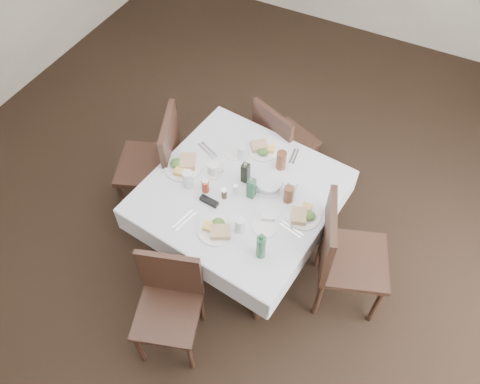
{
  "coord_description": "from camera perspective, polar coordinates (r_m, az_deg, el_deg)",
  "views": [
    {
      "loc": [
        1.09,
        -1.91,
        3.48
      ],
      "look_at": [
        0.15,
        -0.09,
        0.8
      ],
      "focal_mm": 35.0,
      "sensor_mm": 36.0,
      "label": 1
    }
  ],
  "objects": [
    {
      "name": "pepper_shaker",
      "position": [
        3.36,
        -1.96,
        -0.2
      ],
      "size": [
        0.04,
        0.04,
        0.09
      ],
      "color": "#3F3322",
      "rests_on": "dining_table"
    },
    {
      "name": "sugar_caddy",
      "position": [
        3.27,
        3.45,
        -3.09
      ],
      "size": [
        0.11,
        0.08,
        0.05
      ],
      "color": "white",
      "rests_on": "dining_table"
    },
    {
      "name": "side_plate_b",
      "position": [
        3.24,
        3.06,
        -4.29
      ],
      "size": [
        0.17,
        0.17,
        0.01
      ],
      "color": "white",
      "rests_on": "dining_table"
    },
    {
      "name": "sunglasses",
      "position": [
        3.36,
        -3.79,
        -1.12
      ],
      "size": [
        0.15,
        0.06,
        0.03
      ],
      "color": "black",
      "rests_on": "dining_table"
    },
    {
      "name": "chair_west",
      "position": [
        3.92,
        -9.91,
        4.01
      ],
      "size": [
        0.64,
        0.64,
        1.03
      ],
      "color": "black",
      "rests_on": "ground"
    },
    {
      "name": "side_plate_a",
      "position": [
        3.66,
        -0.78,
        4.67
      ],
      "size": [
        0.14,
        0.14,
        0.01
      ],
      "color": "white",
      "rests_on": "dining_table"
    },
    {
      "name": "salt_shaker",
      "position": [
        3.39,
        -0.53,
        0.34
      ],
      "size": [
        0.04,
        0.04,
        0.08
      ],
      "color": "white",
      "rests_on": "dining_table"
    },
    {
      "name": "chair_north",
      "position": [
        4.1,
        4.9,
        6.27
      ],
      "size": [
        0.57,
        0.57,
        0.93
      ],
      "color": "black",
      "rests_on": "ground"
    },
    {
      "name": "cutlery_w",
      "position": [
        3.69,
        -3.97,
        5.09
      ],
      "size": [
        0.21,
        0.13,
        0.01
      ],
      "color": "silver",
      "rests_on": "dining_table"
    },
    {
      "name": "coffee_mug",
      "position": [
        3.51,
        -3.24,
        2.78
      ],
      "size": [
        0.15,
        0.14,
        0.1
      ],
      "color": "white",
      "rests_on": "dining_table"
    },
    {
      "name": "water_e",
      "position": [
        3.38,
        6.42,
        0.58
      ],
      "size": [
        0.08,
        0.08,
        0.15
      ],
      "color": "silver",
      "rests_on": "dining_table"
    },
    {
      "name": "green_bottle",
      "position": [
        3.05,
        2.58,
        -6.65
      ],
      "size": [
        0.06,
        0.06,
        0.24
      ],
      "color": "#235B3A",
      "rests_on": "dining_table"
    },
    {
      "name": "room_shell",
      "position": [
        2.83,
        -1.96,
        13.77
      ],
      "size": [
        6.04,
        7.04,
        2.8
      ],
      "color": "#BBB29D",
      "rests_on": "ground"
    },
    {
      "name": "oil_cruet_green",
      "position": [
        3.33,
        1.4,
        0.54
      ],
      "size": [
        0.05,
        0.05,
        0.22
      ],
      "color": "#235B3A",
      "rests_on": "dining_table"
    },
    {
      "name": "iced_tea_b",
      "position": [
        3.34,
        5.95,
        -0.25
      ],
      "size": [
        0.07,
        0.07,
        0.14
      ],
      "color": "brown",
      "rests_on": "dining_table"
    },
    {
      "name": "bread_basket",
      "position": [
        3.43,
        3.5,
        0.89
      ],
      "size": [
        0.21,
        0.21,
        0.07
      ],
      "color": "silver",
      "rests_on": "dining_table"
    },
    {
      "name": "water_s",
      "position": [
        3.18,
        0.04,
        -4.06
      ],
      "size": [
        0.07,
        0.07,
        0.13
      ],
      "color": "silver",
      "rests_on": "dining_table"
    },
    {
      "name": "meal_north",
      "position": [
        3.68,
        2.77,
        5.27
      ],
      "size": [
        0.24,
        0.24,
        0.05
      ],
      "color": "white",
      "rests_on": "dining_table"
    },
    {
      "name": "cutlery_e",
      "position": [
        3.25,
        6.31,
        -4.56
      ],
      "size": [
        0.18,
        0.08,
        0.01
      ],
      "color": "silver",
      "rests_on": "dining_table"
    },
    {
      "name": "ketchup_bottle",
      "position": [
        3.4,
        -4.24,
        0.73
      ],
      "size": [
        0.05,
        0.05,
        0.12
      ],
      "color": "#A2311A",
      "rests_on": "dining_table"
    },
    {
      "name": "chair_south",
      "position": [
        3.3,
        -8.6,
        -12.64
      ],
      "size": [
        0.54,
        0.54,
        0.91
      ],
      "color": "black",
      "rests_on": "ground"
    },
    {
      "name": "oil_cruet_dark",
      "position": [
        3.42,
        0.67,
        2.44
      ],
      "size": [
        0.05,
        0.05,
        0.22
      ],
      "color": "black",
      "rests_on": "dining_table"
    },
    {
      "name": "cutlery_n",
      "position": [
        3.67,
        6.6,
        4.35
      ],
      "size": [
        0.06,
        0.17,
        0.01
      ],
      "color": "silver",
      "rests_on": "dining_table"
    },
    {
      "name": "meal_east",
      "position": [
        3.31,
        7.7,
        -2.76
      ],
      "size": [
        0.25,
        0.25,
        0.06
      ],
      "color": "white",
      "rests_on": "dining_table"
    },
    {
      "name": "cutlery_s",
      "position": [
        3.3,
        -6.79,
        -3.44
      ],
      "size": [
        0.1,
        0.21,
        0.01
      ],
      "color": "silver",
      "rests_on": "dining_table"
    },
    {
      "name": "water_w",
      "position": [
        3.43,
        -6.36,
        1.59
      ],
      "size": [
        0.08,
        0.08,
        0.14
      ],
      "color": "silver",
      "rests_on": "dining_table"
    },
    {
      "name": "chair_east",
      "position": [
        3.42,
        12.25,
        -7.17
      ],
      "size": [
        0.63,
        0.63,
        1.04
      ],
      "color": "black",
      "rests_on": "ground"
    },
    {
      "name": "meal_south",
      "position": [
        3.22,
        -2.8,
        -4.56
      ],
      "size": [
        0.26,
        0.26,
        0.06
      ],
      "color": "white",
      "rests_on": "dining_table"
    },
    {
      "name": "water_n",
      "position": [
        3.59,
        0.26,
        4.84
      ],
      "size": [
        0.07,
        0.07,
        0.13
      ],
      "color": "silver",
      "rests_on": "dining_table"
    },
    {
      "name": "dining_table",
      "position": [
        3.5,
        0.01,
        -0.54
      ],
      "size": [
        1.45,
        1.45,
        0.76
      ],
      "color": "black",
      "rests_on": "ground"
    },
    {
      "name": "iced_tea_a",
      "position": [
        3.53,
        5.06,
        3.89
      ],
      "size": [
        0.08,
        0.08,
        0.16
      ],
      "color": "brown",
      "rests_on": "dining_table"
    },
    {
      "name": "ground_plane",
      "position": [
        4.12,
        -1.31,
        -5.12
      ],
      "size": [
        7.0,
        7.0,
        0.0
      ],
      "primitive_type": "plane",
      "color": "black"
    },
    {
      "name": "meal_west",
      "position": [
        3.58,
        -6.94,
        3.26
      ],
      "size": [
        0.28,
        0.28,
        0.06
      ],
      "color": "white",
      "rests_on": "dining_table"
    }
  ]
}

